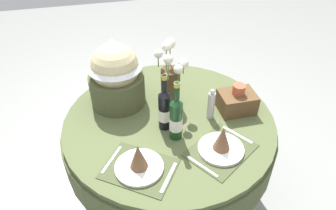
% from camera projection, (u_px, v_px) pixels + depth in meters
% --- Properties ---
extents(ground, '(8.00, 8.00, 0.00)m').
position_uv_depth(ground, '(169.00, 194.00, 2.29)').
color(ground, gray).
extents(dining_table, '(1.26, 1.26, 0.73)m').
position_uv_depth(dining_table, '(169.00, 136.00, 1.93)').
color(dining_table, '#4C5633').
rests_on(dining_table, ground).
extents(place_setting_left, '(0.43, 0.41, 0.16)m').
position_uv_depth(place_setting_left, '(139.00, 162.00, 1.51)').
color(place_setting_left, '#41492B').
rests_on(place_setting_left, dining_table).
extents(place_setting_right, '(0.43, 0.40, 0.16)m').
position_uv_depth(place_setting_right, '(222.00, 144.00, 1.61)').
color(place_setting_right, '#41492B').
rests_on(place_setting_right, dining_table).
extents(flower_vase, '(0.18, 0.23, 0.42)m').
position_uv_depth(flower_vase, '(171.00, 80.00, 1.85)').
color(flower_vase, '#47331E').
rests_on(flower_vase, dining_table).
extents(wine_bottle_left, '(0.07, 0.07, 0.35)m').
position_uv_depth(wine_bottle_left, '(165.00, 109.00, 1.71)').
color(wine_bottle_left, black).
rests_on(wine_bottle_left, dining_table).
extents(wine_bottle_centre, '(0.07, 0.07, 0.36)m').
position_uv_depth(wine_bottle_centre, '(176.00, 118.00, 1.64)').
color(wine_bottle_centre, '#143819').
rests_on(wine_bottle_centre, dining_table).
extents(pepper_mill, '(0.04, 0.04, 0.20)m').
position_uv_depth(pepper_mill, '(211.00, 105.00, 1.80)').
color(pepper_mill, '#B7B2AD').
rests_on(pepper_mill, dining_table).
extents(gift_tub_back_left, '(0.33, 0.33, 0.43)m').
position_uv_depth(gift_tub_back_left, '(115.00, 71.00, 1.83)').
color(gift_tub_back_left, '#474C2D').
rests_on(gift_tub_back_left, dining_table).
extents(woven_basket_side_right, '(0.21, 0.16, 0.18)m').
position_uv_depth(woven_basket_side_right, '(237.00, 101.00, 1.87)').
color(woven_basket_side_right, brown).
rests_on(woven_basket_side_right, dining_table).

